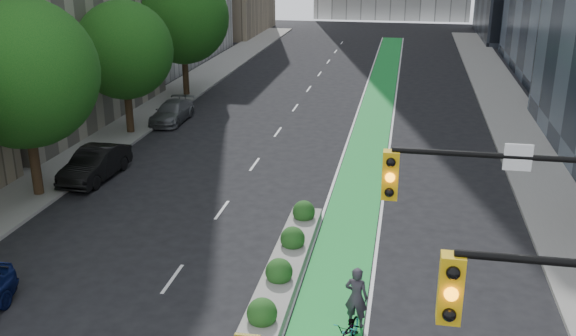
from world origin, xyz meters
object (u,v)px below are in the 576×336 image
at_px(cyclist, 356,297).
at_px(parked_car_left_far, 172,112).
at_px(parked_car_left_mid, 95,164).
at_px(median_planter, 285,264).
at_px(bicycle, 349,332).

xyz_separation_m(cyclist, parked_car_left_far, (-13.35, 20.63, -0.32)).
bearing_deg(parked_car_left_mid, cyclist, -34.82).
distance_m(median_planter, cyclist, 3.81).
xyz_separation_m(median_planter, parked_car_left_far, (-10.70, 17.96, 0.27)).
distance_m(median_planter, parked_car_left_mid, 13.07).
relative_size(median_planter, cyclist, 5.31).
bearing_deg(parked_car_left_mid, median_planter, -32.55).
bearing_deg(parked_car_left_mid, bicycle, -37.80).
bearing_deg(parked_car_left_far, cyclist, -56.99).
relative_size(median_planter, parked_car_left_mid, 2.22).
distance_m(cyclist, parked_car_left_far, 24.57).
height_order(cyclist, parked_car_left_far, cyclist).
bearing_deg(bicycle, parked_car_left_far, 134.47).
bearing_deg(bicycle, parked_car_left_mid, 152.76).
relative_size(median_planter, parked_car_left_far, 2.30).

